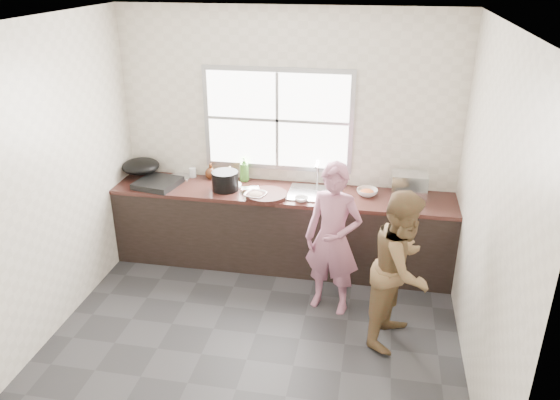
% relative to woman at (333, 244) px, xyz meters
% --- Properties ---
extents(floor, '(3.60, 3.20, 0.01)m').
position_rel_woman_xyz_m(floor, '(-0.62, -0.55, -0.69)').
color(floor, '#2A2A2D').
rests_on(floor, ground).
extents(ceiling, '(3.60, 3.20, 0.01)m').
position_rel_woman_xyz_m(ceiling, '(-0.62, -0.55, 2.02)').
color(ceiling, silver).
rests_on(ceiling, wall_back).
extents(wall_back, '(3.60, 0.01, 2.70)m').
position_rel_woman_xyz_m(wall_back, '(-0.62, 1.05, 0.66)').
color(wall_back, beige).
rests_on(wall_back, ground).
extents(wall_left, '(0.01, 3.20, 2.70)m').
position_rel_woman_xyz_m(wall_left, '(-2.42, -0.55, 0.66)').
color(wall_left, beige).
rests_on(wall_left, ground).
extents(wall_right, '(0.01, 3.20, 2.70)m').
position_rel_woman_xyz_m(wall_right, '(1.19, -0.55, 0.66)').
color(wall_right, silver).
rests_on(wall_right, ground).
extents(wall_front, '(3.60, 0.01, 2.70)m').
position_rel_woman_xyz_m(wall_front, '(-0.62, -2.16, 0.66)').
color(wall_front, silver).
rests_on(wall_front, ground).
extents(cabinet, '(3.60, 0.62, 0.82)m').
position_rel_woman_xyz_m(cabinet, '(-0.62, 0.74, -0.28)').
color(cabinet, black).
rests_on(cabinet, floor).
extents(countertop, '(3.60, 0.64, 0.04)m').
position_rel_woman_xyz_m(countertop, '(-0.62, 0.74, 0.15)').
color(countertop, '#341A15').
rests_on(countertop, cabinet).
extents(sink, '(0.55, 0.45, 0.02)m').
position_rel_woman_xyz_m(sink, '(-0.27, 0.74, 0.18)').
color(sink, silver).
rests_on(sink, countertop).
extents(faucet, '(0.02, 0.02, 0.30)m').
position_rel_woman_xyz_m(faucet, '(-0.27, 0.94, 0.32)').
color(faucet, silver).
rests_on(faucet, countertop).
extents(window_frame, '(1.60, 0.05, 1.10)m').
position_rel_woman_xyz_m(window_frame, '(-0.72, 1.04, 0.86)').
color(window_frame, '#9EA0A5').
rests_on(window_frame, wall_back).
extents(window_glazing, '(1.50, 0.01, 1.00)m').
position_rel_woman_xyz_m(window_glazing, '(-0.72, 1.01, 0.86)').
color(window_glazing, white).
rests_on(window_glazing, window_frame).
extents(woman, '(0.57, 0.44, 1.38)m').
position_rel_woman_xyz_m(woman, '(0.00, 0.00, 0.00)').
color(woman, '#AC6780').
rests_on(woman, floor).
extents(person_side, '(0.73, 0.83, 1.41)m').
position_rel_woman_xyz_m(person_side, '(0.62, -0.35, 0.01)').
color(person_side, brown).
rests_on(person_side, floor).
extents(cutting_board, '(0.48, 0.48, 0.04)m').
position_rel_woman_xyz_m(cutting_board, '(-0.74, 0.57, 0.19)').
color(cutting_board, black).
rests_on(cutting_board, countertop).
extents(cleaver, '(0.21, 0.15, 0.01)m').
position_rel_woman_xyz_m(cleaver, '(-0.94, 0.67, 0.21)').
color(cleaver, '#B0B2B7').
rests_on(cleaver, cutting_board).
extents(bowl_mince, '(0.27, 0.27, 0.05)m').
position_rel_woman_xyz_m(bowl_mince, '(-0.85, 0.53, 0.20)').
color(bowl_mince, white).
rests_on(bowl_mince, countertop).
extents(bowl_crabs, '(0.22, 0.22, 0.05)m').
position_rel_woman_xyz_m(bowl_crabs, '(0.27, 0.80, 0.20)').
color(bowl_crabs, silver).
rests_on(bowl_crabs, countertop).
extents(bowl_held, '(0.22, 0.22, 0.05)m').
position_rel_woman_xyz_m(bowl_held, '(-0.38, 0.53, 0.20)').
color(bowl_held, white).
rests_on(bowl_held, countertop).
extents(black_pot, '(0.34, 0.34, 0.20)m').
position_rel_woman_xyz_m(black_pot, '(-1.21, 0.68, 0.27)').
color(black_pot, black).
rests_on(black_pot, countertop).
extents(plate_food, '(0.24, 0.24, 0.02)m').
position_rel_woman_xyz_m(plate_food, '(-1.19, 0.78, 0.18)').
color(plate_food, white).
rests_on(plate_food, countertop).
extents(bottle_green, '(0.13, 0.13, 0.28)m').
position_rel_woman_xyz_m(bottle_green, '(-1.07, 0.96, 0.31)').
color(bottle_green, '#3F802A').
rests_on(bottle_green, countertop).
extents(bottle_brown_tall, '(0.10, 0.10, 0.19)m').
position_rel_woman_xyz_m(bottle_brown_tall, '(-1.20, 0.84, 0.26)').
color(bottle_brown_tall, '#442D11').
rests_on(bottle_brown_tall, countertop).
extents(bottle_brown_short, '(0.14, 0.14, 0.16)m').
position_rel_woman_xyz_m(bottle_brown_short, '(-1.46, 0.97, 0.25)').
color(bottle_brown_short, '#502814').
rests_on(bottle_brown_short, countertop).
extents(glass_jar, '(0.08, 0.08, 0.11)m').
position_rel_woman_xyz_m(glass_jar, '(-1.67, 0.97, 0.22)').
color(glass_jar, white).
rests_on(glass_jar, countertop).
extents(burner, '(0.49, 0.49, 0.06)m').
position_rel_woman_xyz_m(burner, '(-1.96, 0.65, 0.20)').
color(burner, black).
rests_on(burner, countertop).
extents(wok, '(0.53, 0.53, 0.16)m').
position_rel_woman_xyz_m(wok, '(-2.23, 0.84, 0.31)').
color(wok, black).
rests_on(wok, burner).
extents(dish_rack, '(0.36, 0.26, 0.27)m').
position_rel_woman_xyz_m(dish_rack, '(0.68, 0.81, 0.30)').
color(dish_rack, silver).
rests_on(dish_rack, countertop).
extents(pot_lid_left, '(0.32, 0.32, 0.01)m').
position_rel_woman_xyz_m(pot_lid_left, '(-1.99, 0.71, 0.18)').
color(pot_lid_left, silver).
rests_on(pot_lid_left, countertop).
extents(pot_lid_right, '(0.34, 0.34, 0.01)m').
position_rel_woman_xyz_m(pot_lid_right, '(-1.82, 0.92, 0.18)').
color(pot_lid_right, silver).
rests_on(pot_lid_right, countertop).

